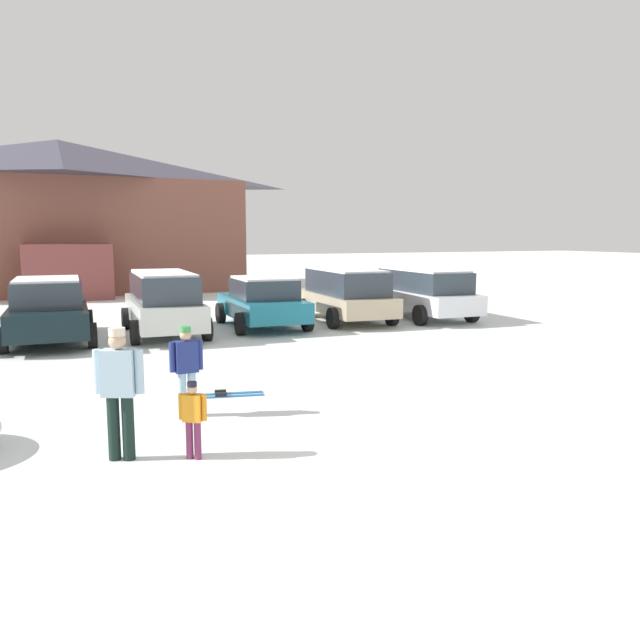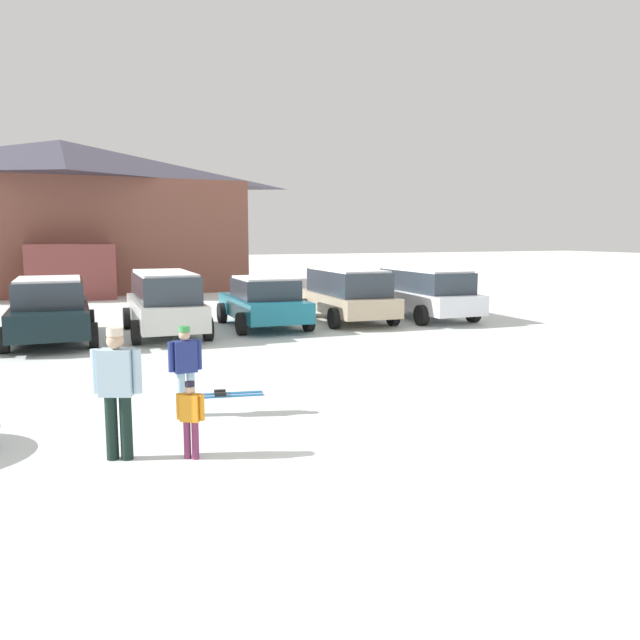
# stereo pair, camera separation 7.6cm
# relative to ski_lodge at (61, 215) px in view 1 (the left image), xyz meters

# --- Properties ---
(ground) EXTENTS (160.00, 160.00, 0.00)m
(ground) POSITION_rel_ski_lodge_xyz_m (3.82, -28.97, -3.79)
(ground) COLOR silver
(ski_lodge) EXTENTS (17.25, 11.48, 7.49)m
(ski_lodge) POSITION_rel_ski_lodge_xyz_m (0.00, 0.00, 0.00)
(ski_lodge) COLOR brown
(ski_lodge) RESTS_ON ground
(parked_black_sedan) EXTENTS (2.32, 4.73, 1.69)m
(parked_black_sedan) POSITION_rel_ski_lodge_xyz_m (-0.76, -16.78, -2.94)
(parked_black_sedan) COLOR black
(parked_black_sedan) RESTS_ON ground
(parked_silver_wagon) EXTENTS (2.19, 4.79, 1.77)m
(parked_silver_wagon) POSITION_rel_ski_lodge_xyz_m (2.19, -16.75, -2.84)
(parked_silver_wagon) COLOR silver
(parked_silver_wagon) RESTS_ON ground
(parked_teal_hatchback) EXTENTS (2.36, 4.30, 1.54)m
(parked_teal_hatchback) POSITION_rel_ski_lodge_xyz_m (5.18, -16.49, -3.00)
(parked_teal_hatchback) COLOR #1A6E86
(parked_teal_hatchback) RESTS_ON ground
(parked_beige_suv) EXTENTS (2.37, 4.69, 1.71)m
(parked_beige_suv) POSITION_rel_ski_lodge_xyz_m (8.07, -16.32, -2.87)
(parked_beige_suv) COLOR #BFA98B
(parked_beige_suv) RESTS_ON ground
(parked_white_suv) EXTENTS (2.23, 4.85, 1.67)m
(parked_white_suv) POSITION_rel_ski_lodge_xyz_m (10.78, -16.67, -2.89)
(parked_white_suv) COLOR silver
(parked_white_suv) RESTS_ON ground
(skier_teen_in_navy_coat) EXTENTS (0.52, 0.23, 1.41)m
(skier_teen_in_navy_coat) POSITION_rel_ski_lodge_xyz_m (1.16, -24.98, -2.99)
(skier_teen_in_navy_coat) COLOR #95B8CF
(skier_teen_in_navy_coat) RESTS_ON ground
(skier_child_in_orange_jacket) EXTENTS (0.32, 0.25, 0.99)m
(skier_child_in_orange_jacket) POSITION_rel_ski_lodge_xyz_m (0.84, -26.88, -3.23)
(skier_child_in_orange_jacket) COLOR #762D54
(skier_child_in_orange_jacket) RESTS_ON ground
(skier_adult_in_blue_parka) EXTENTS (0.58, 0.38, 1.67)m
(skier_adult_in_blue_parka) POSITION_rel_ski_lodge_xyz_m (0.01, -26.55, -2.85)
(skier_adult_in_blue_parka) COLOR black
(skier_adult_in_blue_parka) RESTS_ON ground
(pair_of_skis) EXTENTS (1.42, 0.56, 0.08)m
(pair_of_skis) POSITION_rel_ski_lodge_xyz_m (1.97, -24.00, -3.77)
(pair_of_skis) COLOR #226AAD
(pair_of_skis) RESTS_ON ground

